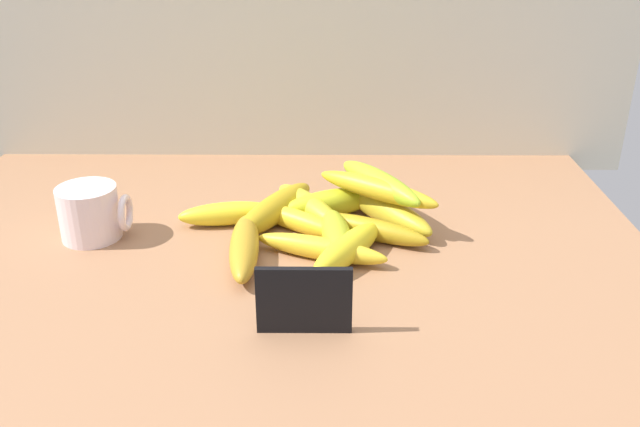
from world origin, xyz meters
TOP-DOWN VIEW (x-y plane):
  - counter_top at (0.00, 0.00)cm, footprint 110.00×76.00cm
  - chalkboard_sign at (5.22, -21.12)cm, footprint 11.00×1.80cm
  - coffee_mug at (-26.56, 2.75)cm, footprint 10.16×8.66cm
  - banana_0 at (14.30, 2.38)cm, footprint 17.58×11.41cm
  - banana_1 at (-0.46, 8.26)cm, footprint 13.30×19.69cm
  - banana_2 at (-7.21, 7.16)cm, footprint 15.44×6.38cm
  - banana_3 at (5.05, 9.77)cm, footprint 12.68×16.93cm
  - banana_4 at (16.88, 8.01)cm, footprint 15.32×18.88cm
  - banana_5 at (-3.50, -4.14)cm, footprint 5.26×19.00cm
  - banana_6 at (9.28, -0.70)cm, footprint 5.77×15.73cm
  - banana_7 at (8.78, 10.59)cm, footprint 16.76×9.96cm
  - banana_8 at (3.27, 5.32)cm, footprint 16.25×12.97cm
  - banana_9 at (10.73, -4.47)cm, footprint 12.24×16.18cm
  - banana_10 at (7.06, -3.68)cm, footprint 19.10×9.61cm
  - banana_11 at (15.43, 7.38)cm, footprint 18.66×14.82cm
  - banana_12 at (15.97, 9.35)cm, footprint 13.34×18.14cm

SIDE VIEW (x-z plane):
  - counter_top at x=0.00cm, z-range 0.00..3.00cm
  - banana_10 at x=7.06cm, z-range 3.00..6.21cm
  - banana_8 at x=3.27cm, z-range 3.00..6.23cm
  - banana_0 at x=14.30cm, z-range 3.00..6.24cm
  - banana_2 at x=-7.21cm, z-range 3.00..6.61cm
  - banana_3 at x=5.05cm, z-range 3.00..6.85cm
  - banana_9 at x=10.73cm, z-range 3.00..7.00cm
  - banana_5 at x=-3.50cm, z-range 3.00..7.04cm
  - banana_6 at x=9.28cm, z-range 3.00..7.11cm
  - banana_4 at x=16.88cm, z-range 3.00..7.24cm
  - banana_7 at x=8.78cm, z-range 3.00..7.25cm
  - banana_1 at x=-0.46cm, z-range 3.00..7.35cm
  - chalkboard_sign at x=5.22cm, z-range 2.66..11.06cm
  - coffee_mug at x=-26.56cm, z-range 3.00..10.93cm
  - banana_11 at x=15.43cm, z-range 7.24..10.48cm
  - banana_12 at x=15.97cm, z-range 7.24..10.91cm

